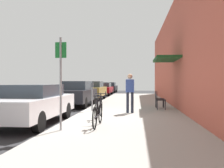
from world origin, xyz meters
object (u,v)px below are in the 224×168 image
Objects in this scene: parked_car_2 at (93,90)px; cafe_chair_0 at (160,99)px; parked_car_0 at (33,103)px; parked_car_3 at (103,89)px; street_sign at (61,76)px; parked_car_4 at (110,87)px; pedestrian_standing at (130,90)px; bicycle_1 at (99,108)px; parked_car_1 at (76,93)px; cafe_chair_1 at (158,98)px; bicycle_0 at (98,114)px; parking_meter at (92,94)px.

parked_car_2 is 5.06× the size of cafe_chair_0.
parked_car_3 is at bearing 90.00° from parked_car_0.
parked_car_4 is at bearing 93.38° from street_sign.
bicycle_1 is at bearing -125.71° from pedestrian_standing.
street_sign is at bearing -78.91° from parked_car_1.
parked_car_0 is 6.66m from cafe_chair_1.
parked_car_2 is 2.59× the size of pedestrian_standing.
parked_car_3 reaches higher than cafe_chair_0.
parked_car_3 is at bearing 97.47° from bicycle_0.
parked_car_4 reaches higher than parked_car_3.
street_sign reaches higher than parking_meter.
parked_car_2 reaches higher than parked_car_3.
parked_car_1 reaches higher than cafe_chair_1.
bicycle_0 is at bearing 37.25° from street_sign.
parked_car_2 is 8.57m from parking_meter.
bicycle_1 is (0.65, -2.13, -0.41)m from parking_meter.
street_sign is at bearing -117.40° from cafe_chair_1.
parked_car_0 is 5.06× the size of cafe_chair_0.
parked_car_4 reaches higher than cafe_chair_1.
parking_meter is at bearing 106.92° from bicycle_1.
bicycle_0 is 1.68m from bicycle_1.
pedestrian_standing is (1.77, -0.57, 0.23)m from parking_meter.
parked_car_2 is 9.60m from pedestrian_standing.
parked_car_0 is at bearing -117.53° from parking_meter.
parked_car_1 is 17.72m from parked_car_4.
parked_car_1 reaches higher than bicycle_1.
parked_car_0 is 2.37m from bicycle_1.
bicycle_0 is at bearing -76.93° from parking_meter.
parked_car_0 reaches higher than bicycle_0.
parking_meter is at bearing -85.75° from parked_car_4.
parked_car_1 is at bearing 116.26° from parking_meter.
parked_car_0 is 6.11m from cafe_chair_0.
street_sign is at bearing -114.82° from pedestrian_standing.
parked_car_1 is 1.00× the size of parked_car_2.
bicycle_0 is (0.93, 0.71, -1.16)m from street_sign.
parked_car_2 reaches higher than cafe_chair_1.
parked_car_3 is at bearing 102.23° from pedestrian_standing.
bicycle_1 is 1.97× the size of cafe_chair_1.
parked_car_2 reaches higher than bicycle_1.
parked_car_1 is 5.29m from parked_car_2.
street_sign is 2.74m from bicycle_1.
parked_car_3 is 18.72m from bicycle_0.
parked_car_1 is 4.94m from cafe_chair_1.
parking_meter is 0.78× the size of pedestrian_standing.
street_sign is at bearing -45.69° from parked_car_0.
pedestrian_standing reaches higher than parking_meter.
parked_car_1 reaches higher than parked_car_0.
cafe_chair_0 is (3.18, 0.89, -0.26)m from parking_meter.
bicycle_1 is at bearing -84.54° from parked_car_4.
parked_car_2 is at bearing 125.11° from cafe_chair_1.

